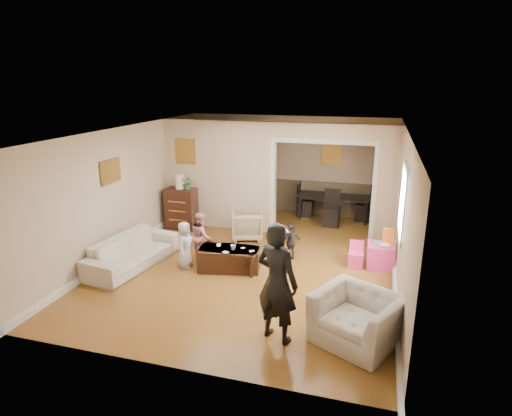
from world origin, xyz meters
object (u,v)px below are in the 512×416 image
(cyan_cup, at_px, (376,243))
(play_table, at_px, (380,256))
(table_lamp, at_px, (180,181))
(sofa, at_px, (133,251))
(adult_person, at_px, (277,282))
(dining_table, at_px, (334,206))
(child_toddler, at_px, (291,242))
(dresser, at_px, (181,209))
(child_kneel_a, at_px, (185,245))
(armchair_back, at_px, (247,225))
(coffee_table, at_px, (229,259))
(coffee_cup, at_px, (233,247))
(armchair_front, at_px, (357,319))
(child_kneel_b, at_px, (201,236))

(cyan_cup, bearing_deg, play_table, 26.57)
(table_lamp, bearing_deg, sofa, -88.91)
(sofa, distance_m, adult_person, 3.69)
(table_lamp, distance_m, dining_table, 4.03)
(play_table, distance_m, dining_table, 3.10)
(adult_person, xyz_separation_m, child_toddler, (-0.36, 2.74, -0.48))
(dresser, relative_size, child_kneel_a, 1.08)
(cyan_cup, bearing_deg, sofa, -164.94)
(armchair_back, distance_m, coffee_table, 1.68)
(coffee_cup, distance_m, adult_person, 2.37)
(armchair_back, distance_m, cyan_cup, 2.97)
(armchair_front, bearing_deg, armchair_back, 154.06)
(coffee_cup, bearing_deg, sofa, -170.53)
(sofa, distance_m, dresser, 2.29)
(dresser, xyz_separation_m, cyan_cup, (4.59, -1.06, 0.01))
(cyan_cup, distance_m, child_toddler, 1.64)
(armchair_front, distance_m, play_table, 2.67)
(table_lamp, relative_size, adult_person, 0.21)
(cyan_cup, height_order, child_kneel_a, child_kneel_a)
(armchair_back, height_order, coffee_table, armchair_back)
(cyan_cup, xyz_separation_m, child_toddler, (-1.63, -0.09, -0.13))
(coffee_table, distance_m, play_table, 2.92)
(table_lamp, height_order, adult_person, adult_person)
(sofa, distance_m, coffee_table, 1.90)
(armchair_back, relative_size, play_table, 1.42)
(armchair_back, distance_m, child_toddler, 1.53)
(cyan_cup, bearing_deg, dining_table, 110.78)
(coffee_table, xyz_separation_m, adult_person, (1.41, -1.99, 0.65))
(play_table, relative_size, dining_table, 0.27)
(coffee_table, distance_m, child_toddler, 1.30)
(coffee_table, height_order, adult_person, adult_person)
(coffee_table, relative_size, child_kneel_a, 1.24)
(armchair_back, relative_size, coffee_table, 0.61)
(cyan_cup, distance_m, child_kneel_a, 3.67)
(coffee_cup, distance_m, child_kneel_b, 0.87)
(table_lamp, height_order, coffee_cup, table_lamp)
(armchair_back, distance_m, child_kneel_a, 1.95)
(armchair_front, height_order, coffee_table, armchair_front)
(sofa, height_order, dining_table, dining_table)
(coffee_cup, xyz_separation_m, dining_table, (1.48, 3.80, -0.15))
(cyan_cup, bearing_deg, adult_person, -114.23)
(dining_table, bearing_deg, coffee_cup, -111.53)
(coffee_cup, xyz_separation_m, child_toddler, (0.95, 0.80, -0.09))
(dresser, relative_size, adult_person, 0.58)
(coffee_table, xyz_separation_m, cyan_cup, (2.68, 0.84, 0.30))
(child_kneel_a, bearing_deg, dresser, 25.01)
(dining_table, bearing_deg, armchair_front, -80.89)
(child_kneel_b, bearing_deg, child_toddler, -107.73)
(armchair_back, distance_m, play_table, 3.05)
(sofa, distance_m, child_toddler, 3.12)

